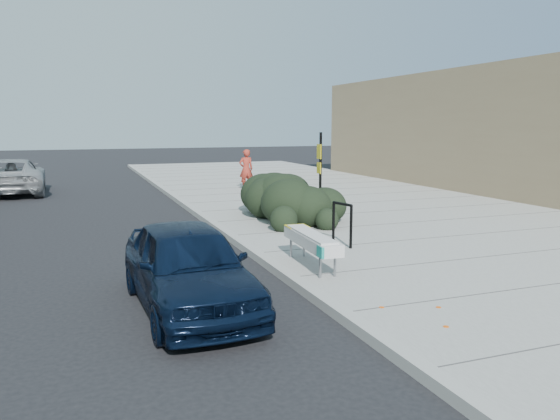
{
  "coord_description": "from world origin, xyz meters",
  "views": [
    {
      "loc": [
        -3.61,
        -8.8,
        2.86
      ],
      "look_at": [
        0.61,
        2.32,
        1.0
      ],
      "focal_mm": 35.0,
      "sensor_mm": 36.0,
      "label": 1
    }
  ],
  "objects_px": {
    "sedan_navy": "(188,266)",
    "pedestrian": "(246,169)",
    "bike_rack": "(342,220)",
    "suv_silver": "(13,176)",
    "bench": "(312,240)",
    "sign_post": "(320,171)"
  },
  "relations": [
    {
      "from": "bench",
      "to": "bike_rack",
      "type": "xyz_separation_m",
      "value": [
        1.39,
        1.42,
        0.08
      ]
    },
    {
      "from": "sedan_navy",
      "to": "suv_silver",
      "type": "relative_size",
      "value": 0.76
    },
    {
      "from": "bike_rack",
      "to": "suv_silver",
      "type": "xyz_separation_m",
      "value": [
        -7.98,
        14.38,
        -0.01
      ]
    },
    {
      "from": "suv_silver",
      "to": "pedestrian",
      "type": "height_order",
      "value": "pedestrian"
    },
    {
      "from": "bike_rack",
      "to": "sedan_navy",
      "type": "bearing_deg",
      "value": -159.58
    },
    {
      "from": "pedestrian",
      "to": "sedan_navy",
      "type": "bearing_deg",
      "value": 68.46
    },
    {
      "from": "sign_post",
      "to": "sedan_navy",
      "type": "relative_size",
      "value": 0.62
    },
    {
      "from": "sign_post",
      "to": "sedan_navy",
      "type": "xyz_separation_m",
      "value": [
        -4.84,
        -5.57,
        -0.89
      ]
    },
    {
      "from": "bench",
      "to": "pedestrian",
      "type": "height_order",
      "value": "pedestrian"
    },
    {
      "from": "bike_rack",
      "to": "suv_silver",
      "type": "bearing_deg",
      "value": 106.76
    },
    {
      "from": "bench",
      "to": "pedestrian",
      "type": "distance_m",
      "value": 13.06
    },
    {
      "from": "pedestrian",
      "to": "sign_post",
      "type": "bearing_deg",
      "value": 86.19
    },
    {
      "from": "suv_silver",
      "to": "pedestrian",
      "type": "distance_m",
      "value": 9.74
    },
    {
      "from": "bike_rack",
      "to": "sedan_navy",
      "type": "height_order",
      "value": "sedan_navy"
    },
    {
      "from": "bench",
      "to": "sign_post",
      "type": "distance_m",
      "value": 5.03
    },
    {
      "from": "suv_silver",
      "to": "pedestrian",
      "type": "bearing_deg",
      "value": 160.17
    },
    {
      "from": "pedestrian",
      "to": "bike_rack",
      "type": "bearing_deg",
      "value": 82.82
    },
    {
      "from": "sign_post",
      "to": "sedan_navy",
      "type": "bearing_deg",
      "value": -127.84
    },
    {
      "from": "bench",
      "to": "sedan_navy",
      "type": "distance_m",
      "value": 2.86
    },
    {
      "from": "suv_silver",
      "to": "pedestrian",
      "type": "relative_size",
      "value": 3.12
    },
    {
      "from": "sedan_navy",
      "to": "pedestrian",
      "type": "xyz_separation_m",
      "value": [
        5.28,
        13.93,
        0.31
      ]
    },
    {
      "from": "bike_rack",
      "to": "sign_post",
      "type": "xyz_separation_m",
      "value": [
        0.83,
        3.0,
        0.83
      ]
    }
  ]
}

